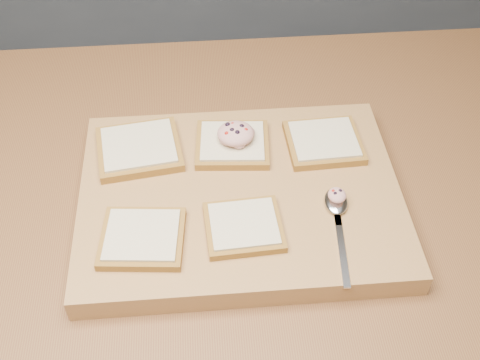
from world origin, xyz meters
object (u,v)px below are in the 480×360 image
(bread_far_center, at_px, (232,144))
(spoon, at_px, (337,208))
(cutting_board, at_px, (240,197))
(tuna_salad_dollop, at_px, (236,133))

(bread_far_center, distance_m, spoon, 0.21)
(cutting_board, height_order, tuna_salad_dollop, tuna_salad_dollop)
(tuna_salad_dollop, distance_m, spoon, 0.21)
(tuna_salad_dollop, xyz_separation_m, spoon, (0.14, -0.15, -0.03))
(cutting_board, bearing_deg, spoon, -21.62)
(bread_far_center, relative_size, tuna_salad_dollop, 2.10)
(bread_far_center, xyz_separation_m, tuna_salad_dollop, (0.01, 0.00, 0.02))
(tuna_salad_dollop, height_order, spoon, tuna_salad_dollop)
(cutting_board, distance_m, bread_far_center, 0.10)
(tuna_salad_dollop, bearing_deg, bread_far_center, -179.40)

